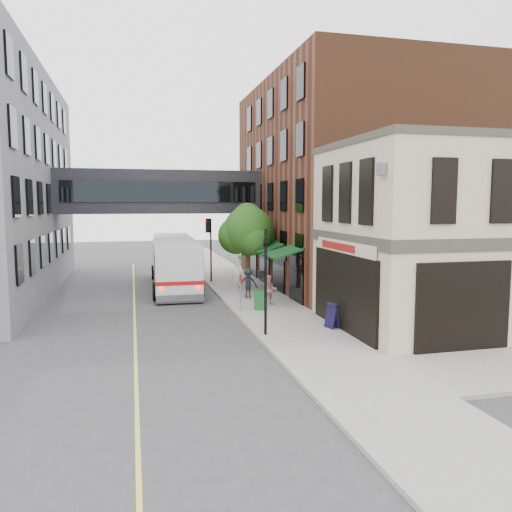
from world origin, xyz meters
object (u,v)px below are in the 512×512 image
pedestrian_a (238,277)px  pedestrian_c (248,283)px  pedestrian_b (270,290)px  newspaper_box (259,300)px  bus (174,260)px  sandwich_board (332,315)px

pedestrian_a → pedestrian_c: (0.18, -2.06, -0.06)m
pedestrian_b → newspaper_box: (-0.88, -1.07, -0.34)m
pedestrian_a → newspaper_box: size_ratio=1.96×
pedestrian_b → bus: bearing=131.7°
bus → pedestrian_c: size_ratio=7.01×
pedestrian_a → pedestrian_c: pedestrian_a is taller
bus → newspaper_box: size_ratio=12.84×
pedestrian_b → newspaper_box: 1.43m
bus → newspaper_box: (3.65, -9.02, -1.23)m
pedestrian_a → newspaper_box: pedestrian_a is taller
bus → newspaper_box: 9.81m
pedestrian_a → pedestrian_b: size_ratio=1.16×
sandwich_board → pedestrian_a: bearing=87.0°
newspaper_box → sandwich_board: sandwich_board is taller
newspaper_box → sandwich_board: bearing=-53.0°
pedestrian_c → newspaper_box: pedestrian_c is taller
bus → sandwich_board: bus is taller
bus → pedestrian_b: bus is taller
bus → pedestrian_c: (3.84, -5.74, -0.83)m
pedestrian_c → newspaper_box: size_ratio=1.83×
pedestrian_b → sandwich_board: size_ratio=1.45×
pedestrian_a → pedestrian_b: (0.87, -4.28, -0.13)m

